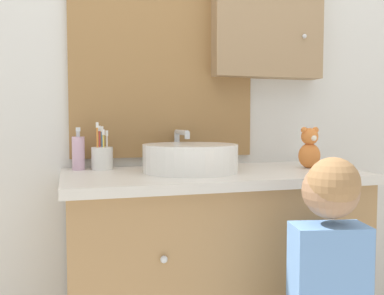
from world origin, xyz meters
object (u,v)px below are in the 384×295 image
soap_dispenser (78,153)px  child_figure (329,287)px  sink_basin (190,157)px  teddy_bear (310,149)px  toothbrush_holder (102,157)px

soap_dispenser → child_figure: soap_dispenser is taller
sink_basin → teddy_bear: bearing=-2.2°
child_figure → teddy_bear: teddy_bear is taller
toothbrush_holder → teddy_bear: (0.84, -0.19, 0.03)m
toothbrush_holder → soap_dispenser: (-0.09, 0.01, 0.02)m
soap_dispenser → teddy_bear: bearing=-12.0°
sink_basin → toothbrush_holder: size_ratio=2.21×
sink_basin → soap_dispenser: 0.46m
teddy_bear → toothbrush_holder: bearing=167.4°
teddy_bear → sink_basin: bearing=177.8°
toothbrush_holder → child_figure: bearing=-47.9°
sink_basin → toothbrush_holder: toothbrush_holder is taller
child_figure → teddy_bear: (0.23, 0.49, 0.38)m
soap_dispenser → child_figure: (0.71, -0.69, -0.37)m
toothbrush_holder → child_figure: 0.98m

